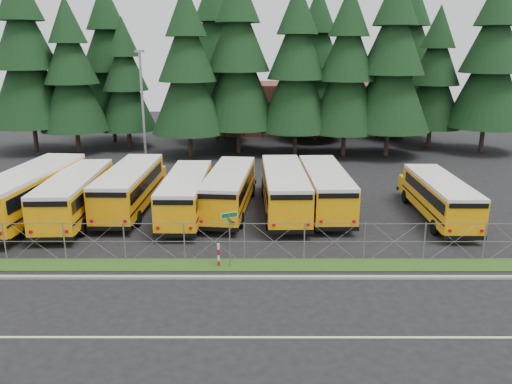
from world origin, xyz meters
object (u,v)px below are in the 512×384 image
at_px(bus_4, 230,191).
at_px(bus_5, 284,191).
at_px(bus_2, 131,189).
at_px(bus_3, 187,195).
at_px(bus_east, 438,198).
at_px(light_standard, 143,111).
at_px(bus_1, 77,196).
at_px(bus_6, 324,190).
at_px(street_sign, 230,228).
at_px(striped_bollard, 219,255).
at_px(bus_0, 35,194).

height_order(bus_4, bus_5, bus_5).
distance_m(bus_2, bus_3, 4.00).
height_order(bus_east, light_standard, light_standard).
bearing_deg(bus_1, bus_3, 1.69).
distance_m(bus_6, light_standard, 16.34).
height_order(bus_1, street_sign, bus_1).
bearing_deg(bus_4, striped_bollard, -85.21).
bearing_deg(bus_east, bus_2, 175.61).
xyz_separation_m(bus_4, bus_6, (6.13, 0.14, 0.03)).
distance_m(bus_3, street_sign, 8.36).
xyz_separation_m(striped_bollard, light_standard, (-7.14, 17.19, 4.90)).
bearing_deg(street_sign, light_standard, 114.03).
height_order(bus_3, bus_5, bus_5).
distance_m(bus_4, bus_east, 13.07).
bearing_deg(bus_0, bus_1, 3.03).
height_order(bus_1, bus_5, bus_5).
relative_size(bus_0, striped_bollard, 10.03).
height_order(bus_3, bus_4, bus_4).
xyz_separation_m(bus_east, street_sign, (-12.55, -7.26, 0.73)).
xyz_separation_m(bus_3, bus_6, (8.79, 1.14, 0.05)).
relative_size(bus_0, bus_1, 1.10).
xyz_separation_m(bus_1, light_standard, (2.16, 9.98, 4.07)).
bearing_deg(light_standard, bus_0, -116.04).
height_order(bus_0, light_standard, light_standard).
relative_size(bus_3, bus_east, 1.04).
relative_size(bus_2, bus_east, 1.10).
bearing_deg(bus_0, bus_6, 9.63).
bearing_deg(bus_east, light_standard, 154.32).
relative_size(bus_5, striped_bollard, 9.22).
xyz_separation_m(bus_0, bus_east, (25.08, -0.13, -0.27)).
height_order(street_sign, light_standard, light_standard).
bearing_deg(bus_1, light_standard, 75.82).
bearing_deg(light_standard, street_sign, -65.97).
height_order(bus_east, striped_bollard, bus_east).
relative_size(bus_0, light_standard, 1.19).
xyz_separation_m(bus_3, bus_4, (2.66, 1.00, 0.02)).
bearing_deg(bus_0, bus_4, 11.32).
bearing_deg(bus_5, bus_1, -176.23).
bearing_deg(bus_3, bus_2, 162.71).
xyz_separation_m(bus_1, bus_3, (6.76, 0.43, -0.07)).
bearing_deg(bus_0, street_sign, -25.53).
bearing_deg(bus_3, bus_6, 8.09).
bearing_deg(bus_5, light_standard, 139.28).
bearing_deg(bus_1, bus_6, 3.78).
xyz_separation_m(bus_3, bus_east, (15.65, -0.48, -0.05)).
distance_m(bus_0, bus_5, 15.63).
relative_size(bus_3, bus_5, 0.94).
distance_m(bus_0, bus_4, 12.17).
distance_m(bus_0, bus_2, 5.85).
bearing_deg(bus_4, bus_3, -153.85).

